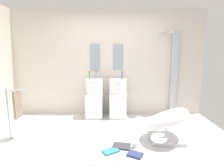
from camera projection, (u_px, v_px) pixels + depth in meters
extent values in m
cube|color=silver|center=(103.00, 145.00, 3.02)|extent=(4.80, 3.60, 0.04)
cube|color=beige|center=(106.00, 63.00, 4.43)|extent=(4.80, 0.10, 2.60)
cube|color=white|center=(95.00, 105.00, 4.30)|extent=(0.40, 0.40, 0.60)
cylinder|color=white|center=(94.00, 86.00, 4.22)|extent=(0.41, 0.41, 0.33)
cylinder|color=#B7BABF|center=(95.00, 76.00, 4.30)|extent=(0.02, 0.02, 0.10)
cube|color=white|center=(118.00, 105.00, 4.29)|extent=(0.40, 0.40, 0.60)
cylinder|color=white|center=(118.00, 86.00, 4.21)|extent=(0.41, 0.41, 0.33)
cylinder|color=#B7BABF|center=(118.00, 77.00, 4.29)|extent=(0.02, 0.02, 0.10)
cube|color=#8C9EA8|center=(95.00, 57.00, 4.34)|extent=(0.22, 0.03, 0.62)
cube|color=#8C9EA8|center=(118.00, 57.00, 4.33)|extent=(0.22, 0.03, 0.62)
cube|color=#B7BABF|center=(174.00, 75.00, 4.34)|extent=(0.14, 0.08, 2.05)
cylinder|color=#B7BABF|center=(170.00, 32.00, 4.16)|extent=(0.30, 0.02, 0.02)
cylinder|color=#B7BABF|center=(164.00, 32.00, 4.13)|extent=(0.24, 0.24, 0.02)
cube|color=#B7BABF|center=(166.00, 139.00, 3.14)|extent=(0.56, 0.50, 0.06)
cylinder|color=#B7BABF|center=(166.00, 130.00, 3.11)|extent=(0.05, 0.05, 0.34)
torus|color=white|center=(167.00, 119.00, 3.08)|extent=(1.08, 1.08, 0.49)
cylinder|color=#B7BABF|center=(8.00, 114.00, 3.13)|extent=(0.03, 0.03, 0.95)
cylinder|color=#B7BABF|center=(16.00, 90.00, 3.06)|extent=(0.36, 0.02, 0.02)
cube|color=gray|center=(18.00, 104.00, 3.10)|extent=(0.04, 0.22, 0.50)
cube|color=#B2B2B7|center=(126.00, 150.00, 2.83)|extent=(1.14, 0.83, 0.01)
cube|color=navy|center=(135.00, 155.00, 2.65)|extent=(0.27, 0.24, 0.03)
cube|color=#38383D|center=(121.00, 146.00, 2.89)|extent=(0.32, 0.26, 0.03)
cube|color=teal|center=(111.00, 151.00, 2.75)|extent=(0.29, 0.26, 0.03)
cylinder|color=white|center=(135.00, 145.00, 2.86)|extent=(0.08, 0.08, 0.09)
cylinder|color=#99999E|center=(96.00, 76.00, 4.27)|extent=(0.06, 0.06, 0.15)
cylinder|color=black|center=(96.00, 72.00, 4.25)|extent=(0.03, 0.03, 0.02)
cylinder|color=#4C72B7|center=(122.00, 76.00, 4.14)|extent=(0.04, 0.04, 0.17)
cylinder|color=black|center=(122.00, 72.00, 4.13)|extent=(0.02, 0.02, 0.02)
cylinder|color=#59996B|center=(90.00, 76.00, 4.13)|extent=(0.04, 0.04, 0.17)
cylinder|color=black|center=(90.00, 72.00, 4.11)|extent=(0.02, 0.02, 0.02)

